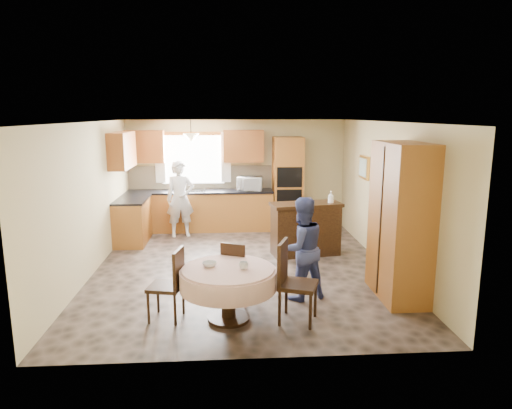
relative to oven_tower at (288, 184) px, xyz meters
The scene contains 36 objects.
floor 3.11m from the oven_tower, 113.15° to the right, with size 5.00×6.00×0.01m, color brown.
ceiling 3.26m from the oven_tower, 113.15° to the right, with size 5.00×6.00×0.01m, color white.
wall_back 1.21m from the oven_tower, 164.91° to the left, with size 5.00×0.02×2.50m, color tan.
wall_front 5.81m from the oven_tower, 101.43° to the right, with size 5.00×0.02×2.50m, color tan.
wall_left 4.54m from the oven_tower, 143.61° to the right, with size 0.02×6.00×2.50m, color tan.
wall_right 3.02m from the oven_tower, 63.35° to the right, with size 0.02×6.00×2.50m, color tan.
window 2.24m from the oven_tower, behind, with size 1.40×0.03×1.10m, color white.
curtain_left 2.97m from the oven_tower, behind, with size 0.22×0.02×1.15m, color white.
curtain_right 1.54m from the oven_tower, behind, with size 0.22×0.02×1.15m, color white.
base_cab_back 2.09m from the oven_tower, behind, with size 3.30×0.60×0.88m, color #C17933.
counter_back 2.01m from the oven_tower, behind, with size 3.30×0.64×0.04m, color black.
base_cab_left 3.52m from the oven_tower, 165.12° to the right, with size 0.60×1.20×0.88m, color #C17933.
counter_left 3.47m from the oven_tower, 165.12° to the right, with size 0.64×1.20×0.04m, color black.
backsplash 2.03m from the oven_tower, behind, with size 3.30×0.02×0.55m, color #C8B48D.
wall_cab_left 3.31m from the oven_tower, behind, with size 0.85×0.33×0.72m, color #A9582A.
wall_cab_right 1.32m from the oven_tower, behind, with size 0.90×0.33×0.72m, color #A9582A.
wall_cab_side 3.70m from the oven_tower, 165.67° to the right, with size 0.33×1.20×0.72m, color #A9582A.
oven_tower is the anchor object (origin of this frame).
oven_upper 0.37m from the oven_tower, 90.00° to the right, with size 0.56×0.01×0.45m, color black.
oven_lower 0.44m from the oven_tower, 90.00° to the right, with size 0.56×0.01×0.45m, color black.
pendant 2.40m from the oven_tower, behind, with size 0.36×0.36×0.18m, color beige.
sideboard 2.07m from the oven_tower, 87.69° to the right, with size 1.31×0.54×0.93m, color #36220E.
space_heater 1.96m from the oven_tower, 75.95° to the right, with size 0.37×0.26×0.50m, color black.
cupboard 4.22m from the oven_tower, 75.31° to the right, with size 0.59×1.17×2.24m, color #C17933.
dining_table 4.94m from the oven_tower, 106.55° to the right, with size 1.24×1.24×0.70m.
chair_left 5.13m from the oven_tower, 114.70° to the right, with size 0.48×0.48×0.94m.
chair_back 4.34m from the oven_tower, 107.45° to the right, with size 0.50×0.50×0.87m.
chair_right 4.83m from the oven_tower, 97.07° to the right, with size 0.58×0.58×1.05m.
framed_picture 2.03m from the oven_tower, 47.74° to the right, with size 0.06×0.55×0.45m.
microwave 0.87m from the oven_tower, behind, with size 0.56×0.38×0.31m, color silver.
person_sink 2.46m from the oven_tower, 168.35° to the right, with size 0.60×0.40×1.65m, color silver.
person_dining 4.08m from the oven_tower, 94.94° to the right, with size 0.72×0.56×1.49m, color #3A4580.
bowl_sideboard 1.99m from the oven_tower, 94.51° to the right, with size 0.19×0.19×0.05m, color #B2B2B2.
bottle_sideboard 2.06m from the oven_tower, 74.67° to the right, with size 0.11×0.11×0.28m, color silver.
cup_table 4.92m from the oven_tower, 104.19° to the right, with size 0.12×0.12×0.09m, color #B2B2B2.
bowl_table 4.92m from the oven_tower, 109.47° to the right, with size 0.19×0.19×0.06m, color #B2B2B2.
Camera 1 is at (-0.27, -7.55, 2.63)m, focal length 32.00 mm.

